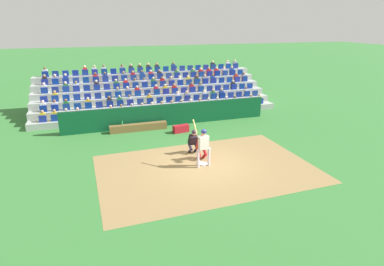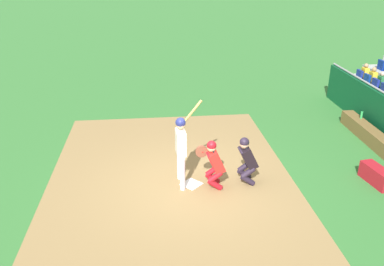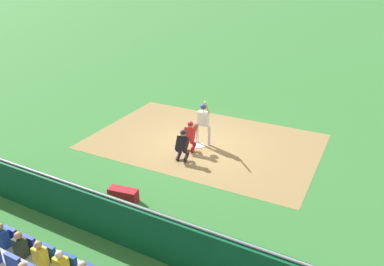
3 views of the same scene
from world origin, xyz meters
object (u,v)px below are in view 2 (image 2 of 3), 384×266
water_bottle_on_bench (362,115)px  catcher_crouching (213,161)px  home_plate_umpire (247,158)px  dugout_bench (371,136)px  home_plate_marker (191,184)px  equipment_duffel_bag (377,176)px  batter_at_plate (181,144)px

water_bottle_on_bench → catcher_crouching: bearing=120.3°
home_plate_umpire → dugout_bench: bearing=-65.0°
home_plate_marker → water_bottle_on_bench: (2.99, -5.87, 0.54)m
catcher_crouching → home_plate_umpire: 0.87m
home_plate_marker → equipment_duffel_bag: 4.72m
home_plate_umpire → equipment_duffel_bag: bearing=-95.5°
home_plate_marker → dugout_bench: dugout_bench is taller
home_plate_umpire → equipment_duffel_bag: (-0.32, -3.31, -0.48)m
catcher_crouching → equipment_duffel_bag: catcher_crouching is taller
equipment_duffel_bag → batter_at_plate: bearing=75.7°
home_plate_umpire → water_bottle_on_bench: 5.40m
home_plate_marker → dugout_bench: 6.13m
dugout_bench → equipment_duffel_bag: bearing=155.6°
home_plate_umpire → dugout_bench: 4.87m
water_bottle_on_bench → dugout_bench: bearing=174.1°
dugout_bench → water_bottle_on_bench: bearing=-5.9°
catcher_crouching → equipment_duffel_bag: 4.21m
catcher_crouching → dugout_bench: 5.71m
home_plate_marker → water_bottle_on_bench: size_ratio=1.82×
home_plate_marker → dugout_bench: (2.05, -5.78, 0.20)m
home_plate_marker → dugout_bench: bearing=-70.5°
home_plate_marker → home_plate_umpire: home_plate_umpire is taller
catcher_crouching → batter_at_plate: bearing=75.2°
home_plate_marker → water_bottle_on_bench: water_bottle_on_bench is taller
batter_at_plate → catcher_crouching: bearing=-104.8°
batter_at_plate → dugout_bench: size_ratio=0.62×
home_plate_marker → catcher_crouching: catcher_crouching is taller
batter_at_plate → dugout_bench: batter_at_plate is taller
batter_at_plate → equipment_duffel_bag: 5.05m
batter_at_plate → catcher_crouching: size_ratio=1.67×
batter_at_plate → catcher_crouching: 0.90m
home_plate_marker → batter_at_plate: (0.07, 0.25, 1.11)m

